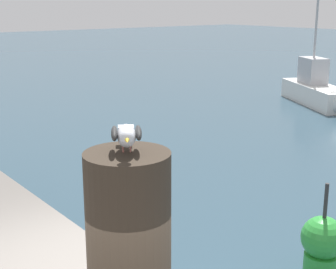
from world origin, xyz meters
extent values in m
cylinder|color=#382D23|center=(0.46, -0.43, 2.31)|extent=(0.43, 0.43, 1.02)
cylinder|color=#C66C60|center=(0.45, -0.44, 2.83)|extent=(0.01, 0.01, 0.04)
cylinder|color=#C66C60|center=(0.47, -0.41, 2.83)|extent=(0.01, 0.01, 0.04)
ellipsoid|color=silver|center=(0.46, -0.43, 2.90)|extent=(0.24, 0.20, 0.10)
sphere|color=silver|center=(0.58, -0.50, 2.93)|extent=(0.06, 0.06, 0.06)
cone|color=gold|center=(0.62, -0.53, 2.92)|extent=(0.05, 0.04, 0.02)
cube|color=silver|center=(0.34, -0.35, 2.90)|extent=(0.10, 0.11, 0.01)
ellipsoid|color=#303030|center=(0.43, -0.47, 2.91)|extent=(0.18, 0.13, 0.06)
ellipsoid|color=#303030|center=(0.49, -0.38, 2.91)|extent=(0.18, 0.13, 0.06)
cube|color=silver|center=(-8.26, 13.35, 0.34)|extent=(3.80, 2.69, 0.69)
cube|color=#B2B2B7|center=(-8.63, 13.55, 1.15)|extent=(1.30, 1.12, 0.93)
cylinder|color=#A5A5A8|center=(-8.63, 13.55, 2.66)|extent=(0.08, 0.08, 2.09)
cylinder|color=green|center=(-1.03, 3.51, 0.17)|extent=(0.44, 0.44, 0.35)
sphere|color=green|center=(-1.03, 3.51, 0.59)|extent=(0.56, 0.56, 0.56)
cylinder|color=#2D2D2D|center=(-1.03, 3.51, 1.08)|extent=(0.05, 0.05, 0.50)
camera|label=1|loc=(2.40, -1.69, 3.51)|focal=53.74mm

